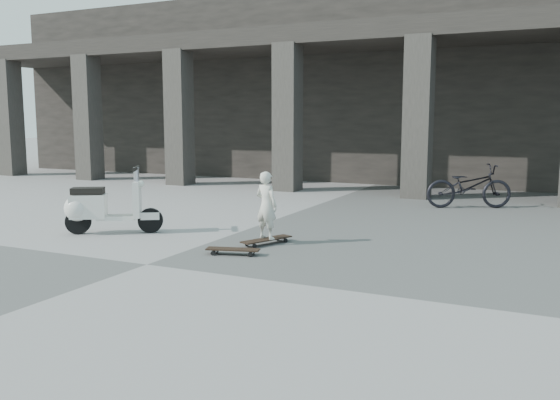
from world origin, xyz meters
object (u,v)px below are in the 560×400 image
at_px(longboard, 267,240).
at_px(scooter, 97,207).
at_px(child, 266,205).
at_px(skateboard_spare, 233,250).
at_px(bicycle, 469,186).

xyz_separation_m(longboard, scooter, (-3.05, -0.47, 0.39)).
bearing_deg(child, scooter, 21.75).
height_order(longboard, child, child).
relative_size(skateboard_spare, child, 0.76).
bearing_deg(scooter, bicycle, 16.15).
distance_m(longboard, bicycle, 5.91).
height_order(child, bicycle, child).
bearing_deg(child, skateboard_spare, 95.27).
height_order(longboard, skateboard_spare, skateboard_spare).
height_order(child, scooter, child).
bearing_deg(scooter, child, -22.67).
distance_m(skateboard_spare, child, 1.03).
relative_size(child, bicycle, 0.57).
bearing_deg(longboard, bicycle, -0.20).
distance_m(skateboard_spare, bicycle, 6.76).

